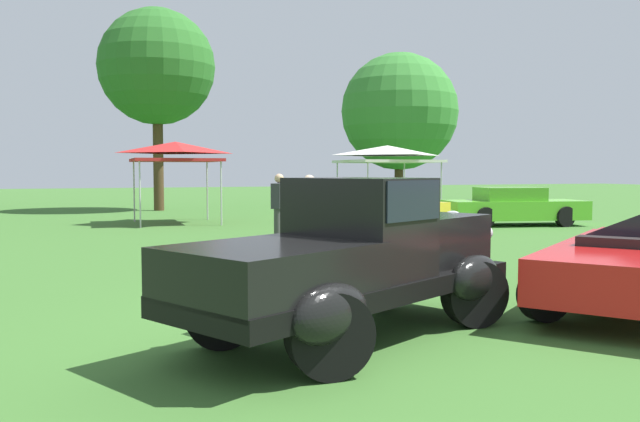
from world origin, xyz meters
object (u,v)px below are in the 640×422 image
feature_pickup_truck (354,257)px  show_car_lime (514,207)px  canopy_tent_center_field (176,150)px  spectator_near_truck (279,206)px  neighbor_convertible (634,263)px  show_car_yellow (379,210)px  canopy_tent_right_field (388,153)px  spectator_by_row (309,216)px

feature_pickup_truck → show_car_lime: bearing=47.5°
feature_pickup_truck → canopy_tent_center_field: (0.19, 15.66, 1.56)m
feature_pickup_truck → spectator_near_truck: 8.75m
canopy_tent_center_field → spectator_near_truck: bearing=-78.1°
neighbor_convertible → show_car_lime: bearing=60.5°
show_car_lime → canopy_tent_center_field: canopy_tent_center_field is taller
show_car_lime → neighbor_convertible: bearing=-119.5°
show_car_yellow → show_car_lime: bearing=1.6°
canopy_tent_center_field → feature_pickup_truck: bearing=-90.7°
spectator_near_truck → canopy_tent_center_field: size_ratio=0.60×
spectator_near_truck → canopy_tent_right_field: size_ratio=0.51×
show_car_yellow → canopy_tent_center_field: 7.22m
show_car_yellow → spectator_near_truck: spectator_near_truck is taller
spectator_near_truck → show_car_lime: bearing=17.0°
feature_pickup_truck → canopy_tent_right_field: size_ratio=1.33×
show_car_lime → canopy_tent_center_field: (-10.07, 4.45, 1.82)m
spectator_near_truck → canopy_tent_center_field: bearing=101.9°
feature_pickup_truck → show_car_yellow: size_ratio=0.96×
feature_pickup_truck → spectator_near_truck: size_ratio=2.59×
show_car_lime → canopy_tent_right_field: (-2.00, 5.14, 1.82)m
show_car_yellow → canopy_tent_right_field: canopy_tent_right_field is taller
neighbor_convertible → show_car_yellow: size_ratio=0.99×
neighbor_convertible → show_car_yellow: 11.00m
spectator_by_row → show_car_yellow: bearing=54.5°
feature_pickup_truck → show_car_yellow: (5.46, 11.08, -0.26)m
neighbor_convertible → spectator_near_truck: bearing=105.5°
show_car_lime → spectator_by_row: size_ratio=2.74×
show_car_yellow → spectator_near_truck: 4.54m
spectator_by_row → canopy_tent_right_field: (6.98, 11.12, 1.51)m
spectator_by_row → show_car_lime: bearing=33.7°
feature_pickup_truck → spectator_by_row: 5.38m
feature_pickup_truck → spectator_near_truck: (1.68, 8.59, 0.05)m
canopy_tent_center_field → canopy_tent_right_field: same height
canopy_tent_center_field → canopy_tent_right_field: bearing=4.9°
neighbor_convertible → canopy_tent_center_field: bearing=103.9°
show_car_lime → canopy_tent_right_field: 5.81m
show_car_lime → feature_pickup_truck: bearing=-132.5°
canopy_tent_center_field → show_car_lime: bearing=-23.8°
show_car_yellow → show_car_lime: same height
show_car_yellow → spectator_by_row: size_ratio=2.70×
show_car_lime → show_car_yellow: bearing=-178.4°
neighbor_convertible → canopy_tent_center_field: 16.05m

